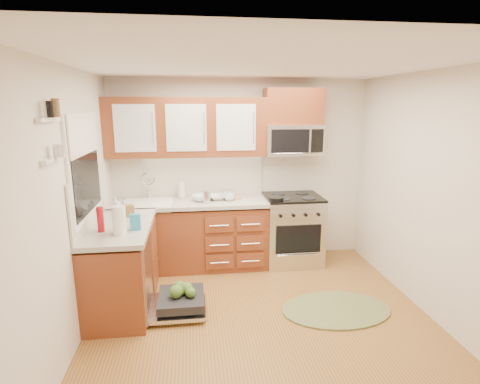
{
  "coord_description": "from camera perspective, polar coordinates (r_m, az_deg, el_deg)",
  "views": [
    {
      "loc": [
        -0.66,
        -3.36,
        2.16
      ],
      "look_at": [
        -0.12,
        0.85,
        1.16
      ],
      "focal_mm": 28.0,
      "sensor_mm": 36.0,
      "label": 1
    }
  ],
  "objects": [
    {
      "name": "wall_back",
      "position": [
        5.23,
        0.05,
        3.17
      ],
      "size": [
        3.5,
        0.04,
        2.5
      ],
      "primitive_type": "cube",
      "color": "beige",
      "rests_on": "ground"
    },
    {
      "name": "mustard_bottle",
      "position": [
        3.87,
        -18.14,
        -4.37
      ],
      "size": [
        0.07,
        0.07,
        0.22
      ],
      "primitive_type": "cylinder",
      "rotation": [
        0.0,
        0.0,
        0.06
      ],
      "color": "yellow",
      "rests_on": "countertop_left"
    },
    {
      "name": "blue_carton",
      "position": [
        3.92,
        -15.67,
        -4.41
      ],
      "size": [
        0.11,
        0.07,
        0.17
      ],
      "primitive_type": "cube",
      "rotation": [
        0.0,
        0.0,
        0.11
      ],
      "color": "teal",
      "rests_on": "countertop_left"
    },
    {
      "name": "bowl_a",
      "position": [
        4.99,
        -3.49,
        -0.79
      ],
      "size": [
        0.31,
        0.31,
        0.06
      ],
      "primitive_type": "imported",
      "rotation": [
        0.0,
        0.0,
        0.29
      ],
      "color": "#999999",
      "rests_on": "countertop_back"
    },
    {
      "name": "range",
      "position": [
        5.25,
        7.92,
        -5.65
      ],
      "size": [
        0.76,
        0.64,
        0.95
      ],
      "primitive_type": null,
      "color": "silver",
      "rests_on": "ground"
    },
    {
      "name": "skillet",
      "position": [
        4.88,
        5.46,
        -0.98
      ],
      "size": [
        0.22,
        0.22,
        0.04
      ],
      "primitive_type": "cylinder",
      "rotation": [
        0.0,
        0.0,
        -0.07
      ],
      "color": "black",
      "rests_on": "range"
    },
    {
      "name": "sink",
      "position": [
        5.0,
        -13.81,
        -2.97
      ],
      "size": [
        0.62,
        0.5,
        0.26
      ],
      "primitive_type": null,
      "color": "white",
      "rests_on": "ground"
    },
    {
      "name": "microwave",
      "position": [
        5.11,
        8.0,
        7.9
      ],
      "size": [
        0.76,
        0.38,
        0.4
      ],
      "primitive_type": null,
      "color": "silver",
      "rests_on": "ground"
    },
    {
      "name": "wall_front",
      "position": [
        1.96,
        13.73,
        -14.76
      ],
      "size": [
        3.5,
        0.04,
        2.5
      ],
      "primitive_type": "cube",
      "color": "beige",
      "rests_on": "ground"
    },
    {
      "name": "shelf_lower",
      "position": [
        3.22,
        -26.55,
        4.5
      ],
      "size": [
        0.04,
        0.4,
        0.03
      ],
      "primitive_type": "cube",
      "color": "white",
      "rests_on": "ground"
    },
    {
      "name": "rug",
      "position": [
        4.34,
        14.42,
        -16.93
      ],
      "size": [
        1.39,
        1.18,
        0.02
      ],
      "primitive_type": null,
      "rotation": [
        0.0,
        0.0,
        -0.42
      ],
      "color": "olive",
      "rests_on": "ground"
    },
    {
      "name": "dishwasher",
      "position": [
        4.2,
        -9.46,
        -16.33
      ],
      "size": [
        0.7,
        0.6,
        0.2
      ],
      "primitive_type": null,
      "color": "silver",
      "rests_on": "ground"
    },
    {
      "name": "window_blind",
      "position": [
        4.01,
        -22.7,
        8.19
      ],
      "size": [
        0.02,
        0.96,
        0.4
      ],
      "primitive_type": "cube",
      "color": "white",
      "rests_on": "ground"
    },
    {
      "name": "window",
      "position": [
        4.05,
        -22.63,
        3.53
      ],
      "size": [
        0.03,
        1.05,
        1.05
      ],
      "primitive_type": null,
      "color": "white",
      "rests_on": "ground"
    },
    {
      "name": "cutting_board",
      "position": [
        5.05,
        -1.34,
        -0.85
      ],
      "size": [
        0.28,
        0.19,
        0.02
      ],
      "primitive_type": "cube",
      "rotation": [
        0.0,
        0.0,
        -0.04
      ],
      "color": "#A4874B",
      "rests_on": "countertop_back"
    },
    {
      "name": "canister",
      "position": [
        4.81,
        -5.12,
        -0.76
      ],
      "size": [
        0.12,
        0.12,
        0.16
      ],
      "primitive_type": "cylinder",
      "rotation": [
        0.0,
        0.0,
        -0.28
      ],
      "color": "silver",
      "rests_on": "countertop_back"
    },
    {
      "name": "wooden_box",
      "position": [
        4.41,
        -16.74,
        -2.77
      ],
      "size": [
        0.15,
        0.13,
        0.13
      ],
      "primitive_type": "cube",
      "rotation": [
        0.0,
        0.0,
        0.36
      ],
      "color": "brown",
      "rests_on": "countertop_left"
    },
    {
      "name": "backsplash_back",
      "position": [
        5.18,
        -7.91,
        2.5
      ],
      "size": [
        2.05,
        0.02,
        0.57
      ],
      "primitive_type": "cube",
      "color": "silver",
      "rests_on": "ground"
    },
    {
      "name": "paper_towel_roll",
      "position": [
        3.81,
        -17.93,
        -4.14
      ],
      "size": [
        0.17,
        0.17,
        0.28
      ],
      "primitive_type": "cylinder",
      "rotation": [
        0.0,
        0.0,
        0.31
      ],
      "color": "white",
      "rests_on": "countertop_left"
    },
    {
      "name": "cup",
      "position": [
        4.91,
        -1.66,
        -0.71
      ],
      "size": [
        0.18,
        0.18,
        0.11
      ],
      "primitive_type": "imported",
      "rotation": [
        0.0,
        0.0,
        0.37
      ],
      "color": "#999999",
      "rests_on": "countertop_back"
    },
    {
      "name": "stock_pot",
      "position": [
        5.06,
        -2.03,
        -0.33
      ],
      "size": [
        0.21,
        0.21,
        0.1
      ],
      "primitive_type": "cylinder",
      "rotation": [
        0.0,
        0.0,
        0.25
      ],
      "color": "silver",
      "rests_on": "countertop_back"
    },
    {
      "name": "upper_cabinets",
      "position": [
        4.94,
        -8.16,
        9.76
      ],
      "size": [
        2.05,
        0.35,
        0.75
      ],
      "primitive_type": null,
      "color": "maroon",
      "rests_on": "ground"
    },
    {
      "name": "backsplash_left",
      "position": [
        4.14,
        -22.13,
        -1.05
      ],
      "size": [
        0.02,
        1.25,
        0.57
      ],
      "primitive_type": "cube",
      "color": "silver",
      "rests_on": "ground"
    },
    {
      "name": "floor",
      "position": [
        4.05,
        3.41,
        -19.07
      ],
      "size": [
        3.5,
        3.5,
        0.0
      ],
      "primitive_type": "plane",
      "color": "brown",
      "rests_on": "ground"
    },
    {
      "name": "shelf_upper",
      "position": [
        3.19,
        -27.1,
        9.82
      ],
      "size": [
        0.04,
        0.4,
        0.03
      ],
      "primitive_type": "cube",
      "color": "white",
      "rests_on": "ground"
    },
    {
      "name": "cabinet_over_mw",
      "position": [
        5.12,
        8.08,
        12.78
      ],
      "size": [
        0.76,
        0.35,
        0.47
      ],
      "primitive_type": "cube",
      "color": "maroon",
      "rests_on": "ground"
    },
    {
      "name": "base_cabinet_left",
      "position": [
        4.33,
        -17.51,
        -11.09
      ],
      "size": [
        0.6,
        1.25,
        0.85
      ],
      "primitive_type": "cube",
      "color": "maroon",
      "rests_on": "ground"
    },
    {
      "name": "soap_bottle_b",
      "position": [
        4.65,
        -18.42,
        -1.78
      ],
      "size": [
        0.1,
        0.1,
        0.18
      ],
      "primitive_type": "imported",
      "rotation": [
        0.0,
        0.0,
        -0.31
      ],
      "color": "#999999",
      "rests_on": "countertop_left"
    },
    {
      "name": "bowl_b",
      "position": [
        4.94,
        -5.87,
        -0.89
      ],
      "size": [
        0.26,
        0.26,
        0.08
      ],
      "primitive_type": "imported",
      "rotation": [
        0.0,
        0.0,
        -0.04
      ],
      "color": "#999999",
      "rests_on": "countertop_back"
    },
    {
      "name": "wall_left",
      "position": [
        3.65,
        -24.44,
        -2.45
      ],
      "size": [
        0.04,
        3.5,
        2.5
      ],
      "primitive_type": "cube",
      "color": "beige",
      "rests_on": "ground"
    },
    {
      "name": "soap_bottle_c",
      "position": [
        4.52,
        -17.23,
        -2.24
      ],
      "size": [
        0.13,
        0.13,
        0.16
      ],
      "primitive_type": "imported",
      "rotation": [
        0.0,
        0.0,
        0.09
      ],
      "color": "#999999",
      "rests_on": "countertop_left"
    },
    {
      "name": "ceiling",
      "position": [
        3.44,
        4.01,
        18.84
      ],
      "size": [
        3.5,
        3.5,
        0.0
      ],
      "primitive_type": "plane",
      "rotation": [
        3.14,
        0.0,
        0.0
      ],
      "color": "white",
      "rests_on": "ground"
    },
    {
      "name": "countertop_left",
      "position": [
        4.16,
        -17.82,
        -5.1
      ],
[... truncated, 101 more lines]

